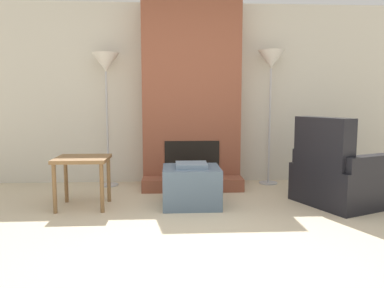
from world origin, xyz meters
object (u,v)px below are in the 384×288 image
(side_table, at_px, (82,165))
(floor_lamp_right, at_px, (271,66))
(armchair, at_px, (342,178))
(floor_lamp_left, at_px, (106,69))
(ottoman, at_px, (191,186))

(side_table, relative_size, floor_lamp_right, 0.30)
(armchair, xyz_separation_m, floor_lamp_left, (-2.89, 1.11, 1.33))
(side_table, bearing_deg, floor_lamp_left, 84.46)
(floor_lamp_left, bearing_deg, floor_lamp_right, 0.00)
(floor_lamp_left, height_order, floor_lamp_right, floor_lamp_right)
(ottoman, bearing_deg, armchair, -0.37)
(ottoman, bearing_deg, side_table, 179.69)
(armchair, relative_size, floor_lamp_left, 0.68)
(ottoman, distance_m, side_table, 1.25)
(ottoman, xyz_separation_m, floor_lamp_right, (1.19, 1.10, 1.45))
(ottoman, xyz_separation_m, floor_lamp_left, (-1.12, 1.10, 1.40))
(ottoman, relative_size, armchair, 0.51)
(ottoman, distance_m, floor_lamp_left, 2.11)
(ottoman, relative_size, side_table, 1.12)
(ottoman, height_order, armchair, armchair)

